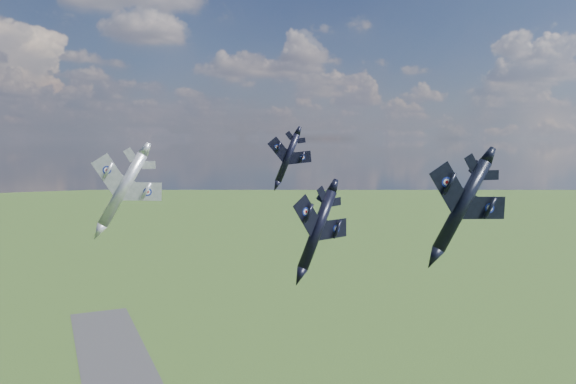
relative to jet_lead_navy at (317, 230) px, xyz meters
name	(u,v)px	position (x,y,z in m)	size (l,w,h in m)	color
jet_lead_navy	(317,230)	(0.00, 0.00, 0.00)	(11.04, 15.39, 3.18)	black
jet_right_navy	(462,206)	(6.68, -20.43, 5.15)	(10.34, 14.41, 2.98)	black
jet_high_navy	(288,158)	(6.59, 25.01, 8.77)	(8.89, 12.40, 2.57)	black
jet_left_silver	(123,189)	(-23.75, 10.60, 5.39)	(10.67, 14.87, 3.08)	#93969C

